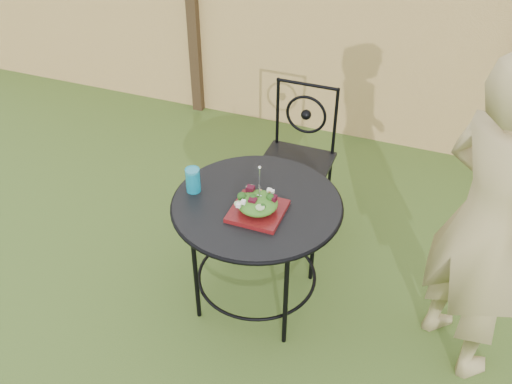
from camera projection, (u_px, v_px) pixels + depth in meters
The scene contains 9 objects.
ground at pixel (242, 311), 3.37m from camera, with size 60.00×60.00×0.00m, color #284315.
fence at pixel (346, 27), 4.43m from camera, with size 8.00×0.12×1.90m.
patio_table at pixel (257, 222), 3.11m from camera, with size 0.92×0.92×0.72m.
patio_chair at pixel (298, 154), 3.80m from camera, with size 0.46×0.46×0.95m.
diner at pixel (487, 225), 2.65m from camera, with size 0.64×0.42×1.74m, color #A08D5B.
salad_plate at pixel (258, 211), 2.95m from camera, with size 0.27×0.27×0.02m, color #460A0F.
salad at pixel (258, 203), 2.92m from camera, with size 0.21×0.21×0.08m, color #235614.
fork at pixel (260, 183), 2.84m from camera, with size 0.01×0.01×0.18m, color silver.
drinking_glass at pixel (193, 180), 3.07m from camera, with size 0.08×0.08×0.14m, color #0E87A7.
Camera 1 is at (0.88, -2.08, 2.60)m, focal length 40.00 mm.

